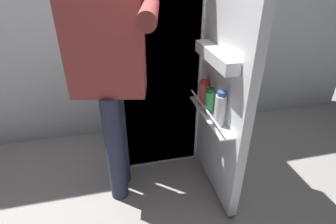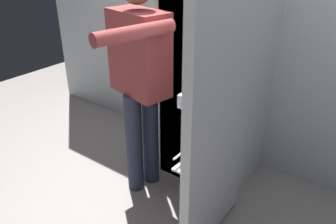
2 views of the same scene
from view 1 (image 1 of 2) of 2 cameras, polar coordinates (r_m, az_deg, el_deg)
name	(u,v)px [view 1 (image 1 of 2)]	position (r m, az deg, el deg)	size (l,w,h in m)	color
ground_plane	(165,184)	(2.08, -0.61, -15.21)	(6.60, 6.60, 0.00)	gray
refrigerator	(155,52)	(2.04, -2.86, 12.69)	(0.71, 1.24, 1.74)	silver
person	(110,67)	(1.58, -12.40, 9.31)	(0.53, 0.77, 1.56)	#2D334C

